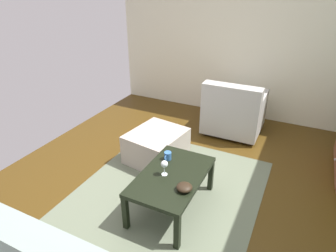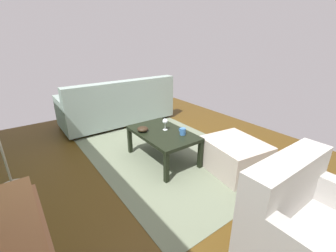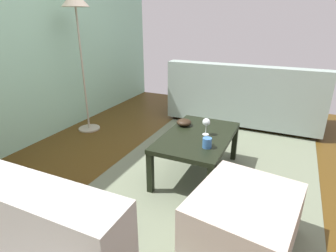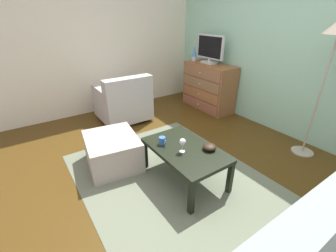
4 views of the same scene
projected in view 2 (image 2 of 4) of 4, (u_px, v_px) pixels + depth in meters
ground_plane at (166, 168)px, 2.91m from camera, size 5.45×4.45×0.05m
area_rug at (169, 155)px, 3.16m from camera, size 2.60×1.90×0.01m
coffee_table at (163, 135)px, 2.93m from camera, size 0.95×0.58×0.41m
wine_glass at (165, 122)px, 2.93m from camera, size 0.07×0.07×0.16m
mug at (183, 131)px, 2.82m from camera, size 0.11×0.08×0.08m
bowl_decorative at (143, 129)px, 2.91m from camera, size 0.15×0.15×0.07m
couch_large at (119, 107)px, 4.24m from camera, size 0.85×2.04×0.85m
armchair at (314, 238)px, 1.46m from camera, size 0.80×0.81×0.82m
ottoman at (234, 156)px, 2.76m from camera, size 0.78×0.70×0.39m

